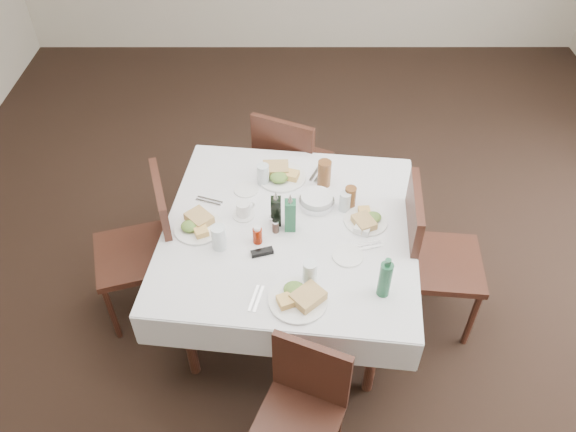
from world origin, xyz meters
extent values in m
plane|color=black|center=(0.00, 0.00, 0.00)|extent=(7.00, 7.00, 0.00)
cylinder|color=black|center=(-0.75, -0.63, 0.36)|extent=(0.06, 0.06, 0.72)
cylinder|color=black|center=(-0.63, 0.39, 0.36)|extent=(0.06, 0.06, 0.72)
cylinder|color=black|center=(0.27, -0.74, 0.36)|extent=(0.06, 0.06, 0.72)
cylinder|color=black|center=(0.38, 0.27, 0.36)|extent=(0.06, 0.06, 0.72)
cube|color=black|center=(-0.18, -0.18, 0.73)|extent=(1.41, 1.41, 0.03)
cube|color=white|center=(-0.18, -0.18, 0.76)|extent=(1.55, 1.55, 0.01)
cube|color=white|center=(-0.10, 0.52, 0.65)|extent=(1.39, 0.17, 0.22)
cube|color=white|center=(-0.26, -0.88, 0.65)|extent=(1.39, 0.17, 0.22)
cube|color=white|center=(0.52, -0.26, 0.65)|extent=(0.17, 1.39, 0.22)
cube|color=white|center=(-0.88, -0.10, 0.65)|extent=(0.17, 1.39, 0.22)
cube|color=black|center=(-0.14, 0.79, 0.46)|extent=(0.59, 0.59, 0.04)
cube|color=black|center=(-0.23, 0.61, 0.70)|extent=(0.42, 0.22, 0.49)
cylinder|color=black|center=(0.11, 0.89, 0.23)|extent=(0.04, 0.04, 0.46)
cylinder|color=black|center=(-0.05, 0.54, 0.23)|extent=(0.04, 0.04, 0.46)
cylinder|color=black|center=(-0.24, 1.05, 0.23)|extent=(0.04, 0.04, 0.46)
cylinder|color=black|center=(-0.40, 0.70, 0.23)|extent=(0.04, 0.04, 0.46)
cube|color=black|center=(-0.15, -1.16, 0.40)|extent=(0.51, 0.51, 0.04)
cube|color=black|center=(-0.08, -1.00, 0.61)|extent=(0.37, 0.18, 0.42)
cylinder|color=black|center=(-0.24, -0.94, 0.20)|extent=(0.03, 0.03, 0.40)
cylinder|color=black|center=(0.07, -1.07, 0.20)|extent=(0.03, 0.03, 0.40)
cube|color=black|center=(0.72, -0.21, 0.49)|extent=(0.52, 0.52, 0.04)
cube|color=black|center=(0.50, -0.19, 0.75)|extent=(0.09, 0.48, 0.52)
cylinder|color=black|center=(0.90, -0.43, 0.24)|extent=(0.04, 0.04, 0.49)
cylinder|color=black|center=(0.49, -0.39, 0.24)|extent=(0.04, 0.04, 0.49)
cylinder|color=black|center=(0.94, -0.02, 0.24)|extent=(0.04, 0.04, 0.49)
cylinder|color=black|center=(0.53, 0.02, 0.24)|extent=(0.04, 0.04, 0.49)
cube|color=black|center=(-1.12, -0.13, 0.48)|extent=(0.58, 0.58, 0.04)
cube|color=black|center=(-0.91, -0.07, 0.74)|extent=(0.18, 0.46, 0.51)
cylinder|color=black|center=(-1.37, 0.01, 0.24)|extent=(0.04, 0.04, 0.48)
cylinder|color=black|center=(-0.98, 0.12, 0.24)|extent=(0.04, 0.04, 0.48)
cylinder|color=black|center=(-1.25, -0.38, 0.24)|extent=(0.04, 0.04, 0.48)
cylinder|color=black|center=(-0.86, -0.27, 0.24)|extent=(0.04, 0.04, 0.48)
cylinder|color=white|center=(-0.23, 0.26, 0.77)|extent=(0.30, 0.30, 0.02)
cube|color=#B1834E|center=(-0.27, 0.29, 0.80)|extent=(0.16, 0.13, 0.05)
cube|color=#E2934A|center=(-0.18, 0.24, 0.80)|extent=(0.12, 0.11, 0.04)
ellipsoid|color=#276118|center=(-0.25, 0.21, 0.80)|extent=(0.11, 0.10, 0.05)
cylinder|color=white|center=(-0.14, -0.70, 0.77)|extent=(0.29, 0.29, 0.02)
cube|color=#B1834E|center=(-0.09, -0.71, 0.80)|extent=(0.19, 0.19, 0.05)
cube|color=#E2934A|center=(-0.19, -0.73, 0.80)|extent=(0.12, 0.11, 0.04)
ellipsoid|color=#276118|center=(-0.16, -0.66, 0.80)|extent=(0.11, 0.10, 0.05)
cylinder|color=white|center=(0.25, -0.14, 0.77)|extent=(0.25, 0.25, 0.01)
cube|color=#B1834E|center=(0.23, -0.18, 0.80)|extent=(0.15, 0.16, 0.04)
cube|color=#E2934A|center=(0.25, -0.09, 0.79)|extent=(0.07, 0.09, 0.03)
ellipsoid|color=#276118|center=(0.29, -0.13, 0.80)|extent=(0.09, 0.08, 0.04)
cylinder|color=white|center=(-0.70, -0.19, 0.77)|extent=(0.28, 0.28, 0.01)
cube|color=#B1834E|center=(-0.69, -0.15, 0.80)|extent=(0.18, 0.18, 0.05)
cube|color=#E2934A|center=(-0.67, -0.24, 0.79)|extent=(0.10, 0.11, 0.04)
ellipsoid|color=#276118|center=(-0.74, -0.21, 0.80)|extent=(0.10, 0.09, 0.05)
cylinder|color=white|center=(-0.45, 0.14, 0.77)|extent=(0.15, 0.15, 0.01)
cylinder|color=white|center=(0.13, -0.40, 0.77)|extent=(0.17, 0.17, 0.01)
cylinder|color=silver|center=(-0.34, 0.20, 0.83)|extent=(0.07, 0.07, 0.13)
cylinder|color=silver|center=(-0.08, -0.57, 0.83)|extent=(0.07, 0.07, 0.14)
cylinder|color=silver|center=(0.14, -0.03, 0.82)|extent=(0.07, 0.07, 0.12)
cylinder|color=silver|center=(-0.56, -0.33, 0.83)|extent=(0.08, 0.08, 0.15)
cylinder|color=brown|center=(0.03, 0.19, 0.85)|extent=(0.08, 0.08, 0.17)
cylinder|color=brown|center=(0.17, -0.01, 0.83)|extent=(0.07, 0.07, 0.14)
cylinder|color=silver|center=(-0.02, 0.01, 0.78)|extent=(0.21, 0.21, 0.04)
cylinder|color=white|center=(-0.02, 0.01, 0.81)|extent=(0.19, 0.19, 0.04)
cube|color=black|center=(-0.26, -0.15, 0.85)|extent=(0.06, 0.06, 0.18)
cone|color=silver|center=(-0.26, -0.15, 0.97)|extent=(0.03, 0.03, 0.05)
cube|color=#205C3A|center=(-0.18, -0.19, 0.86)|extent=(0.06, 0.06, 0.20)
cone|color=silver|center=(-0.18, -0.19, 0.99)|extent=(0.03, 0.03, 0.06)
cylinder|color=maroon|center=(-0.36, -0.30, 0.81)|extent=(0.05, 0.05, 0.10)
cylinder|color=white|center=(-0.36, -0.30, 0.87)|extent=(0.04, 0.04, 0.02)
cylinder|color=white|center=(-0.28, -0.18, 0.79)|extent=(0.03, 0.03, 0.07)
cylinder|color=silver|center=(-0.28, -0.18, 0.83)|extent=(0.03, 0.03, 0.01)
cylinder|color=#463027|center=(-0.26, -0.22, 0.80)|extent=(0.04, 0.04, 0.07)
cylinder|color=silver|center=(-0.26, -0.22, 0.84)|extent=(0.04, 0.04, 0.01)
cylinder|color=white|center=(-0.45, -0.09, 0.77)|extent=(0.13, 0.13, 0.01)
cylinder|color=white|center=(-0.45, -0.09, 0.81)|extent=(0.08, 0.08, 0.08)
cylinder|color=black|center=(-0.45, -0.09, 0.84)|extent=(0.07, 0.07, 0.01)
torus|color=white|center=(-0.41, -0.06, 0.81)|extent=(0.05, 0.04, 0.06)
cube|color=black|center=(-0.33, -0.39, 0.77)|extent=(0.13, 0.07, 0.03)
cylinder|color=#205C3A|center=(0.28, -0.65, 0.87)|extent=(0.06, 0.06, 0.21)
cylinder|color=#205C3A|center=(0.28, -0.65, 0.99)|extent=(0.03, 0.03, 0.04)
cube|color=white|center=(0.22, -0.23, 0.78)|extent=(0.10, 0.08, 0.04)
cube|color=pink|center=(0.22, -0.23, 0.79)|extent=(0.07, 0.06, 0.02)
cube|color=silver|center=(-0.02, 0.31, 0.77)|extent=(0.10, 0.19, 0.01)
cube|color=silver|center=(0.01, 0.30, 0.77)|extent=(0.10, 0.19, 0.01)
cube|color=silver|center=(-0.34, -0.69, 0.77)|extent=(0.05, 0.17, 0.01)
cube|color=silver|center=(-0.36, -0.69, 0.77)|extent=(0.05, 0.17, 0.01)
cube|color=silver|center=(0.23, -0.35, 0.77)|extent=(0.18, 0.06, 0.01)
cube|color=silver|center=(0.23, -0.32, 0.77)|extent=(0.18, 0.06, 0.01)
cube|color=silver|center=(-0.65, 0.05, 0.77)|extent=(0.16, 0.07, 0.01)
cube|color=silver|center=(-0.66, 0.02, 0.77)|extent=(0.16, 0.07, 0.01)
camera|label=1|loc=(-0.19, -2.43, 2.98)|focal=35.00mm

